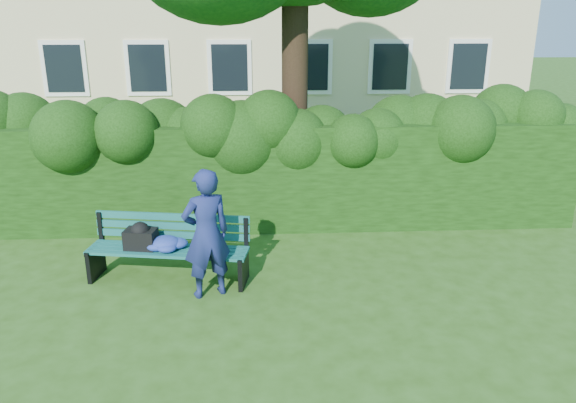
{
  "coord_description": "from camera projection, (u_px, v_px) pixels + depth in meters",
  "views": [
    {
      "loc": [
        -0.43,
        -7.08,
        3.55
      ],
      "look_at": [
        0.0,
        0.6,
        0.95
      ],
      "focal_mm": 35.0,
      "sensor_mm": 36.0,
      "label": 1
    }
  ],
  "objects": [
    {
      "name": "ground",
      "position": [
        290.0,
        279.0,
        7.86
      ],
      "size": [
        80.0,
        80.0,
        0.0
      ],
      "primitive_type": "plane",
      "color": "#284A12",
      "rests_on": "ground"
    },
    {
      "name": "park_bench",
      "position": [
        163.0,
        245.0,
        7.72
      ],
      "size": [
        2.26,
        0.92,
        0.89
      ],
      "rotation": [
        0.0,
        0.0,
        -0.17
      ],
      "color": "#105346",
      "rests_on": "ground"
    },
    {
      "name": "hedge",
      "position": [
        283.0,
        175.0,
        9.65
      ],
      "size": [
        10.0,
        1.0,
        1.8
      ],
      "color": "black",
      "rests_on": "ground"
    },
    {
      "name": "man_reading",
      "position": [
        206.0,
        234.0,
        7.17
      ],
      "size": [
        0.74,
        0.62,
        1.72
      ],
      "primitive_type": "imported",
      "rotation": [
        0.0,
        0.0,
        3.54
      ],
      "color": "navy",
      "rests_on": "ground"
    }
  ]
}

